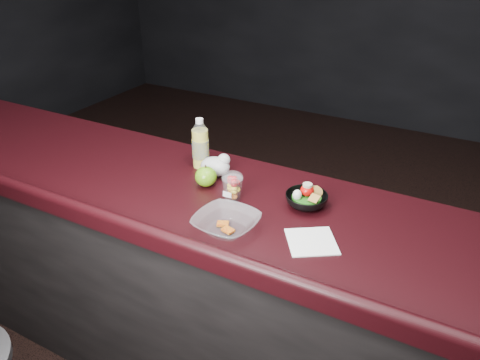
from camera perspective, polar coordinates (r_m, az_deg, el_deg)
name	(u,v)px	position (r m, az deg, el deg)	size (l,w,h in m)	color
counter	(231,297)	(2.14, -1.06, -14.07)	(4.06, 0.71, 1.02)	black
lemonade_bottle	(200,147)	(2.04, -4.84, 4.06)	(0.07, 0.07, 0.22)	yellow
fruit_cup	(232,185)	(1.80, -0.93, -0.67)	(0.08, 0.08, 0.12)	white
green_apple	(206,176)	(1.91, -4.17, 0.43)	(0.09, 0.09, 0.09)	#3B840F
plastic_bag	(216,166)	(1.99, -2.90, 1.77)	(0.13, 0.11, 0.10)	silver
snack_bowl	(306,199)	(1.79, 8.07, -2.29)	(0.17, 0.17, 0.09)	black
takeout_bowl	(226,223)	(1.64, -1.68, -5.29)	(0.23, 0.23, 0.05)	silver
paper_napkin	(312,241)	(1.61, 8.72, -7.42)	(0.16, 0.16, 0.00)	white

